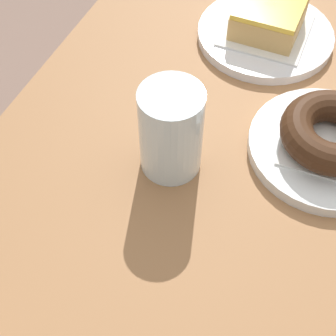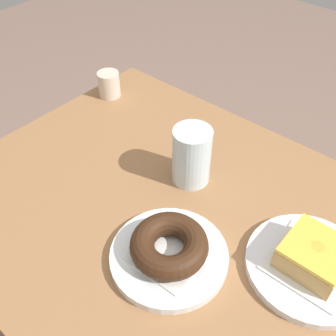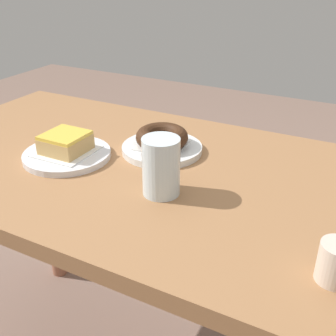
# 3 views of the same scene
# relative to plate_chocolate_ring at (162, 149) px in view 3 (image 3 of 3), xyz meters

# --- Properties ---
(table) EXTENTS (1.11, 0.66, 0.72)m
(table) POSITION_rel_plate_chocolate_ring_xyz_m (0.07, 0.08, -0.12)
(table) COLOR #996A42
(table) RESTS_ON ground_plane
(plate_chocolate_ring) EXTENTS (0.19, 0.19, 0.02)m
(plate_chocolate_ring) POSITION_rel_plate_chocolate_ring_xyz_m (0.00, 0.00, 0.00)
(plate_chocolate_ring) COLOR white
(plate_chocolate_ring) RESTS_ON table
(napkin_chocolate_ring) EXTENTS (0.11, 0.11, 0.00)m
(napkin_chocolate_ring) POSITION_rel_plate_chocolate_ring_xyz_m (0.00, 0.00, 0.01)
(napkin_chocolate_ring) COLOR white
(napkin_chocolate_ring) RESTS_ON plate_chocolate_ring
(donut_chocolate_ring) EXTENTS (0.13, 0.13, 0.04)m
(donut_chocolate_ring) POSITION_rel_plate_chocolate_ring_xyz_m (0.00, 0.00, 0.03)
(donut_chocolate_ring) COLOR #3A2112
(donut_chocolate_ring) RESTS_ON napkin_chocolate_ring
(plate_glazed_square) EXTENTS (0.20, 0.20, 0.01)m
(plate_glazed_square) POSITION_rel_plate_chocolate_ring_xyz_m (0.18, 0.13, -0.00)
(plate_glazed_square) COLOR white
(plate_glazed_square) RESTS_ON table
(napkin_glazed_square) EXTENTS (0.13, 0.13, 0.00)m
(napkin_glazed_square) POSITION_rel_plate_chocolate_ring_xyz_m (0.18, 0.13, 0.01)
(napkin_glazed_square) COLOR white
(napkin_glazed_square) RESTS_ON plate_glazed_square
(donut_glazed_square) EXTENTS (0.09, 0.09, 0.04)m
(donut_glazed_square) POSITION_rel_plate_chocolate_ring_xyz_m (0.18, 0.13, 0.03)
(donut_glazed_square) COLOR tan
(donut_glazed_square) RESTS_ON napkin_glazed_square
(water_glass) EXTENTS (0.07, 0.07, 0.12)m
(water_glass) POSITION_rel_plate_chocolate_ring_xyz_m (-0.09, 0.17, 0.05)
(water_glass) COLOR silver
(water_glass) RESTS_ON table
(sugar_jar) EXTENTS (0.05, 0.05, 0.06)m
(sugar_jar) POSITION_rel_plate_chocolate_ring_xyz_m (-0.43, 0.27, 0.02)
(sugar_jar) COLOR beige
(sugar_jar) RESTS_ON table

